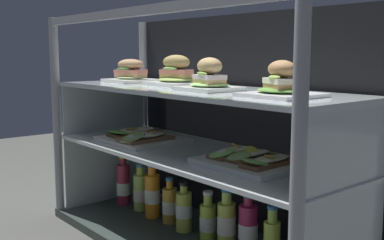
% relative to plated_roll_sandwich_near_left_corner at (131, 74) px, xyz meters
% --- Properties ---
extents(case_frame, '(1.43, 0.53, 0.94)m').
position_rel_plated_roll_sandwich_near_left_corner_xyz_m(case_frame, '(0.47, 0.11, -0.17)').
color(case_frame, gray).
rests_on(case_frame, ground).
extents(riser_lower_tier, '(1.35, 0.45, 0.34)m').
position_rel_plated_roll_sandwich_near_left_corner_xyz_m(riser_lower_tier, '(0.47, -0.02, -0.47)').
color(riser_lower_tier, silver).
rests_on(riser_lower_tier, case_base_deck).
extents(shelf_lower_glass, '(1.37, 0.47, 0.02)m').
position_rel_plated_roll_sandwich_near_left_corner_xyz_m(shelf_lower_glass, '(0.47, -0.02, -0.29)').
color(shelf_lower_glass, silver).
rests_on(shelf_lower_glass, riser_lower_tier).
extents(riser_upper_tier, '(1.35, 0.45, 0.23)m').
position_rel_plated_roll_sandwich_near_left_corner_xyz_m(riser_upper_tier, '(0.47, -0.02, -0.17)').
color(riser_upper_tier, silver).
rests_on(riser_upper_tier, shelf_lower_glass).
extents(shelf_upper_glass, '(1.37, 0.47, 0.02)m').
position_rel_plated_roll_sandwich_near_left_corner_xyz_m(shelf_upper_glass, '(0.47, -0.02, -0.05)').
color(shelf_upper_glass, silver).
rests_on(shelf_upper_glass, riser_upper_tier).
extents(plated_roll_sandwich_near_left_corner, '(0.20, 0.20, 0.11)m').
position_rel_plated_roll_sandwich_near_left_corner_xyz_m(plated_roll_sandwich_near_left_corner, '(0.00, 0.00, 0.00)').
color(plated_roll_sandwich_near_left_corner, white).
rests_on(plated_roll_sandwich_near_left_corner, shelf_upper_glass).
extents(plated_roll_sandwich_center, '(0.21, 0.21, 0.13)m').
position_rel_plated_roll_sandwich_near_left_corner_xyz_m(plated_roll_sandwich_center, '(0.30, 0.03, 0.00)').
color(plated_roll_sandwich_center, white).
rests_on(plated_roll_sandwich_center, shelf_upper_glass).
extents(plated_roll_sandwich_mid_right, '(0.19, 0.19, 0.12)m').
position_rel_plated_roll_sandwich_near_left_corner_xyz_m(plated_roll_sandwich_mid_right, '(0.61, -0.06, 0.00)').
color(plated_roll_sandwich_mid_right, white).
rests_on(plated_roll_sandwich_mid_right, shelf_upper_glass).
extents(plated_roll_sandwich_far_right, '(0.21, 0.21, 0.11)m').
position_rel_plated_roll_sandwich_near_left_corner_xyz_m(plated_roll_sandwich_far_right, '(0.93, -0.06, -0.00)').
color(plated_roll_sandwich_far_right, white).
rests_on(plated_roll_sandwich_far_right, shelf_upper_glass).
extents(open_sandwich_tray_mid_right, '(0.34, 0.30, 0.06)m').
position_rel_plated_roll_sandwich_near_left_corner_xyz_m(open_sandwich_tray_mid_right, '(0.16, -0.06, -0.27)').
color(open_sandwich_tray_mid_right, white).
rests_on(open_sandwich_tray_mid_right, shelf_lower_glass).
extents(open_sandwich_tray_right_of_center, '(0.34, 0.30, 0.06)m').
position_rel_plated_roll_sandwich_near_left_corner_xyz_m(open_sandwich_tray_right_of_center, '(0.77, -0.02, -0.27)').
color(open_sandwich_tray_right_of_center, white).
rests_on(open_sandwich_tray_right_of_center, shelf_lower_glass).
extents(juice_bottle_front_second, '(0.07, 0.07, 0.25)m').
position_rel_plated_roll_sandwich_near_left_corner_xyz_m(juice_bottle_front_second, '(-0.09, 0.00, -0.54)').
color(juice_bottle_front_second, '#9A243D').
rests_on(juice_bottle_front_second, case_base_deck).
extents(juice_bottle_front_left_end, '(0.07, 0.07, 0.22)m').
position_rel_plated_roll_sandwich_near_left_corner_xyz_m(juice_bottle_front_left_end, '(0.04, 0.02, -0.56)').
color(juice_bottle_front_left_end, '#B3D751').
rests_on(juice_bottle_front_left_end, case_base_deck).
extents(juice_bottle_back_left, '(0.07, 0.07, 0.25)m').
position_rel_plated_roll_sandwich_near_left_corner_xyz_m(juice_bottle_back_left, '(0.16, 0.00, -0.54)').
color(juice_bottle_back_left, orange).
rests_on(juice_bottle_back_left, case_base_deck).
extents(juice_bottle_back_right, '(0.07, 0.07, 0.20)m').
position_rel_plated_roll_sandwich_near_left_corner_xyz_m(juice_bottle_back_right, '(0.26, 0.02, -0.56)').
color(juice_bottle_back_right, gold).
rests_on(juice_bottle_back_right, case_base_deck).
extents(juice_bottle_front_right_end, '(0.07, 0.07, 0.21)m').
position_rel_plated_roll_sandwich_near_left_corner_xyz_m(juice_bottle_front_right_end, '(0.38, 0.01, -0.56)').
color(juice_bottle_front_right_end, '#BFCD4B').
rests_on(juice_bottle_front_right_end, case_base_deck).
extents(juice_bottle_tucked_behind, '(0.07, 0.07, 0.20)m').
position_rel_plated_roll_sandwich_near_left_corner_xyz_m(juice_bottle_tucked_behind, '(0.51, 0.02, -0.57)').
color(juice_bottle_tucked_behind, '#C0D945').
rests_on(juice_bottle_tucked_behind, case_base_deck).
extents(juice_bottle_near_post, '(0.07, 0.07, 0.24)m').
position_rel_plated_roll_sandwich_near_left_corner_xyz_m(juice_bottle_near_post, '(0.63, 0.01, -0.54)').
color(juice_bottle_near_post, '#BACD49').
rests_on(juice_bottle_near_post, case_base_deck).
extents(juice_bottle_back_center, '(0.07, 0.07, 0.24)m').
position_rel_plated_roll_sandwich_near_left_corner_xyz_m(juice_bottle_back_center, '(0.73, 0.02, -0.54)').
color(juice_bottle_back_center, '#A11D4B').
rests_on(juice_bottle_back_center, case_base_deck).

